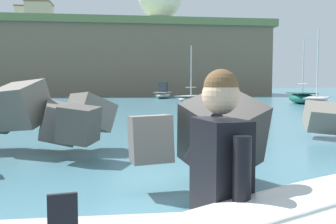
{
  "coord_description": "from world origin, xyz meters",
  "views": [
    {
      "loc": [
        -1.18,
        -6.47,
        1.93
      ],
      "look_at": [
        -0.32,
        0.5,
        1.4
      ],
      "focal_mm": 39.02,
      "sensor_mm": 36.0,
      "label": 1
    }
  ],
  "objects_px": {
    "boat_mid_left": "(301,98)",
    "station_building_east": "(40,18)",
    "surfer_with_board": "(234,207)",
    "boat_near_centre": "(190,98)",
    "station_building_central": "(28,22)",
    "boat_mid_centre": "(317,102)",
    "boat_near_right": "(163,93)"
  },
  "relations": [
    {
      "from": "surfer_with_board",
      "to": "boat_mid_left",
      "type": "relative_size",
      "value": 0.33
    },
    {
      "from": "boat_near_right",
      "to": "station_building_central",
      "type": "bearing_deg",
      "value": 126.93
    },
    {
      "from": "surfer_with_board",
      "to": "station_building_east",
      "type": "bearing_deg",
      "value": 102.81
    },
    {
      "from": "boat_mid_centre",
      "to": "station_building_central",
      "type": "bearing_deg",
      "value": 121.85
    },
    {
      "from": "boat_mid_centre",
      "to": "station_building_east",
      "type": "xyz_separation_m",
      "value": [
        -33.27,
        54.55,
        15.64
      ]
    },
    {
      "from": "boat_near_centre",
      "to": "station_building_east",
      "type": "relative_size",
      "value": 0.93
    },
    {
      "from": "boat_mid_left",
      "to": "station_building_central",
      "type": "bearing_deg",
      "value": 126.74
    },
    {
      "from": "boat_mid_left",
      "to": "boat_mid_centre",
      "type": "bearing_deg",
      "value": -107.58
    },
    {
      "from": "boat_near_centre",
      "to": "boat_mid_centre",
      "type": "distance_m",
      "value": 14.34
    },
    {
      "from": "boat_near_centre",
      "to": "boat_mid_centre",
      "type": "bearing_deg",
      "value": -54.57
    },
    {
      "from": "surfer_with_board",
      "to": "boat_near_right",
      "type": "distance_m",
      "value": 49.69
    },
    {
      "from": "boat_mid_left",
      "to": "station_building_central",
      "type": "xyz_separation_m",
      "value": [
        -38.97,
        52.21,
        15.51
      ]
    },
    {
      "from": "boat_near_centre",
      "to": "boat_near_right",
      "type": "height_order",
      "value": "boat_near_centre"
    },
    {
      "from": "station_building_east",
      "to": "station_building_central",
      "type": "bearing_deg",
      "value": 127.0
    },
    {
      "from": "surfer_with_board",
      "to": "boat_mid_left",
      "type": "bearing_deg",
      "value": 62.41
    },
    {
      "from": "boat_near_right",
      "to": "station_building_east",
      "type": "distance_m",
      "value": 41.76
    },
    {
      "from": "surfer_with_board",
      "to": "station_building_east",
      "type": "xyz_separation_m",
      "value": [
        -18.3,
        80.45,
        14.87
      ]
    },
    {
      "from": "boat_near_centre",
      "to": "boat_near_right",
      "type": "distance_m",
      "value": 11.97
    },
    {
      "from": "boat_near_centre",
      "to": "station_building_east",
      "type": "distance_m",
      "value": 52.03
    },
    {
      "from": "station_building_central",
      "to": "station_building_east",
      "type": "height_order",
      "value": "station_building_east"
    },
    {
      "from": "boat_near_centre",
      "to": "boat_mid_centre",
      "type": "xyz_separation_m",
      "value": [
        8.31,
        -11.69,
        0.08
      ]
    },
    {
      "from": "boat_mid_centre",
      "to": "station_building_east",
      "type": "relative_size",
      "value": 0.94
    },
    {
      "from": "boat_near_centre",
      "to": "station_building_east",
      "type": "bearing_deg",
      "value": 120.21
    },
    {
      "from": "surfer_with_board",
      "to": "boat_near_centre",
      "type": "height_order",
      "value": "boat_near_centre"
    },
    {
      "from": "boat_near_right",
      "to": "boat_mid_centre",
      "type": "distance_m",
      "value": 25.56
    },
    {
      "from": "boat_mid_centre",
      "to": "station_building_east",
      "type": "distance_m",
      "value": 65.78
    },
    {
      "from": "surfer_with_board",
      "to": "station_building_east",
      "type": "relative_size",
      "value": 0.32
    },
    {
      "from": "boat_mid_centre",
      "to": "station_building_central",
      "type": "height_order",
      "value": "station_building_central"
    },
    {
      "from": "boat_near_right",
      "to": "boat_mid_left",
      "type": "height_order",
      "value": "boat_mid_left"
    },
    {
      "from": "boat_near_right",
      "to": "station_building_central",
      "type": "height_order",
      "value": "station_building_central"
    },
    {
      "from": "boat_mid_left",
      "to": "station_building_east",
      "type": "distance_m",
      "value": 61.35
    },
    {
      "from": "boat_near_right",
      "to": "boat_mid_centre",
      "type": "height_order",
      "value": "boat_mid_centre"
    }
  ]
}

